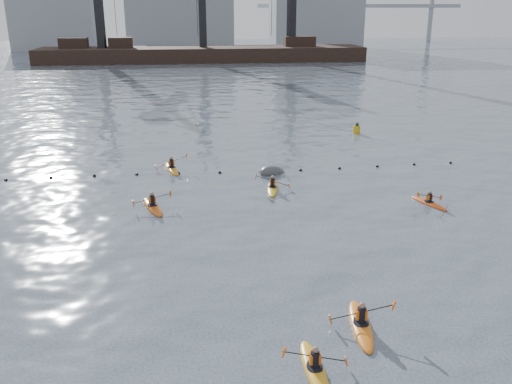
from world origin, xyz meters
TOP-DOWN VIEW (x-y plane):
  - ground at (0.00, 0.00)m, footprint 400.00×400.00m
  - float_line at (-0.50, 22.53)m, footprint 33.24×0.73m
  - barge_pier at (-0.22, 110.00)m, footprint 72.00×19.30m
  - skyline at (2.23, 150.27)m, footprint 141.00×28.00m
  - kayaker_0 at (2.01, 1.56)m, footprint 2.48×3.71m
  - kayaker_1 at (-0.34, -0.81)m, footprint 2.26×3.33m
  - kayaker_2 at (-6.51, 15.66)m, footprint 2.35×3.64m
  - kayaker_3 at (1.25, 18.21)m, footprint 2.33×3.48m
  - kayaker_4 at (10.39, 14.17)m, footprint 1.98×3.05m
  - kayaker_5 at (-5.51, 23.76)m, footprint 2.45×3.69m
  - mooring_buoy at (1.83, 21.94)m, footprint 2.71×2.40m
  - nav_buoy at (11.95, 34.00)m, footprint 0.69×0.69m

SIDE VIEW (x-z plane):
  - ground at x=0.00m, z-range 0.00..0.00m
  - mooring_buoy at x=1.83m, z-range -0.77..0.77m
  - float_line at x=-0.50m, z-range -0.09..0.15m
  - kayaker_4 at x=10.39m, z-range -0.43..0.62m
  - kayaker_1 at x=-0.34m, z-range -0.47..0.68m
  - kayaker_3 at x=1.25m, z-range -0.50..0.71m
  - kayaker_2 at x=-6.51m, z-range -0.47..0.69m
  - kayaker_5 at x=-5.51m, z-range -0.54..0.76m
  - kayaker_0 at x=2.01m, z-range -0.52..0.75m
  - nav_buoy at x=11.95m, z-range -0.25..1.02m
  - barge_pier at x=-0.22m, z-range -12.86..16.64m
  - skyline at x=2.23m, z-range -1.75..20.25m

